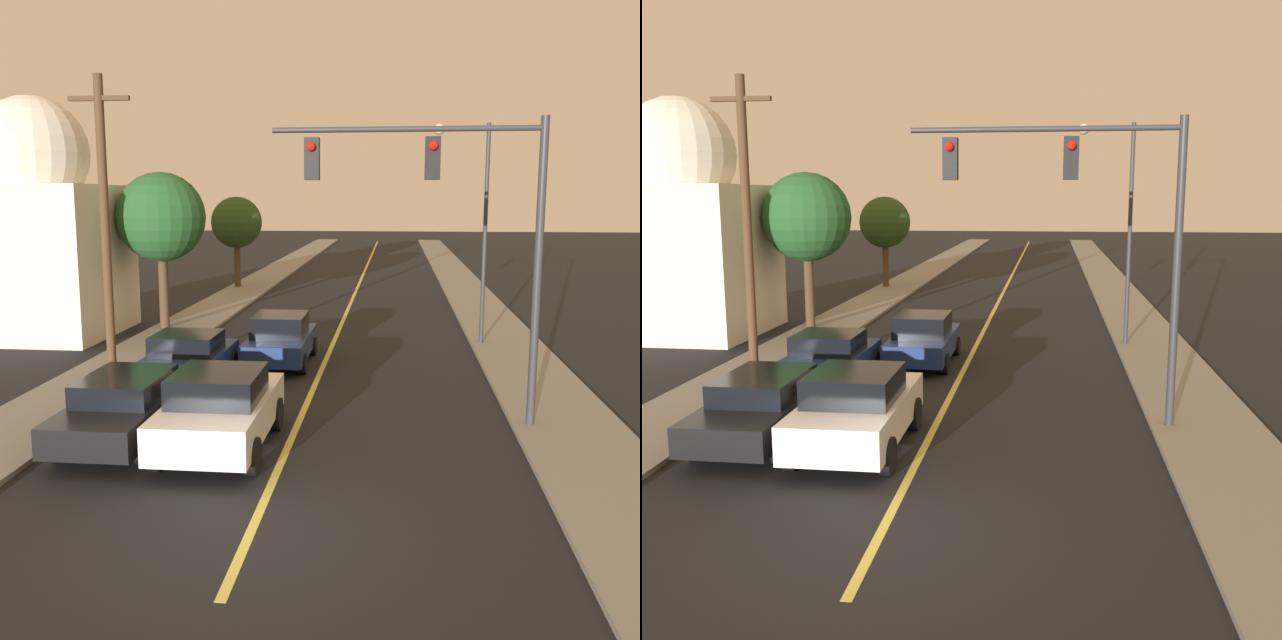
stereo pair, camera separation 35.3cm
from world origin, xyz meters
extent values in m
plane|color=black|center=(0.00, 0.00, 0.00)|extent=(200.00, 200.00, 0.00)
cube|color=black|center=(0.00, 36.00, 0.01)|extent=(9.60, 80.00, 0.01)
cube|color=#D1C14C|center=(0.00, 36.00, 0.01)|extent=(0.16, 76.00, 0.00)
cube|color=gray|center=(-6.05, 36.00, 0.06)|extent=(2.50, 80.00, 0.12)
cube|color=gray|center=(6.05, 36.00, 0.06)|extent=(2.50, 80.00, 0.12)
cube|color=white|center=(-1.34, 3.57, 0.73)|extent=(1.94, 4.27, 0.74)
cube|color=black|center=(-1.34, 3.40, 1.39)|extent=(1.71, 1.92, 0.58)
cylinder|color=black|center=(-2.26, 4.89, 0.36)|extent=(0.22, 0.73, 0.73)
cylinder|color=black|center=(-0.42, 4.89, 0.36)|extent=(0.22, 0.73, 0.73)
cylinder|color=black|center=(-2.26, 2.25, 0.36)|extent=(0.22, 0.73, 0.73)
cylinder|color=black|center=(-0.42, 2.25, 0.36)|extent=(0.22, 0.73, 0.73)
cube|color=navy|center=(-1.34, 11.27, 0.62)|extent=(1.78, 4.15, 0.62)
cube|color=black|center=(-1.34, 11.10, 1.25)|extent=(1.57, 1.87, 0.65)
cylinder|color=black|center=(-2.19, 12.55, 0.31)|extent=(0.22, 0.61, 0.61)
cylinder|color=black|center=(-0.50, 12.55, 0.31)|extent=(0.22, 0.61, 0.61)
cylinder|color=black|center=(-2.19, 9.98, 0.31)|extent=(0.22, 0.61, 0.61)
cylinder|color=black|center=(-0.50, 9.98, 0.31)|extent=(0.22, 0.61, 0.61)
cube|color=black|center=(-3.46, 4.09, 0.66)|extent=(1.81, 5.03, 0.60)
cube|color=black|center=(-3.46, 3.89, 1.20)|extent=(1.59, 2.26, 0.47)
cylinder|color=black|center=(-4.32, 5.65, 0.36)|extent=(0.22, 0.72, 0.72)
cylinder|color=black|center=(-2.60, 5.65, 0.36)|extent=(0.22, 0.72, 0.72)
cylinder|color=black|center=(-4.32, 2.53, 0.36)|extent=(0.22, 0.72, 0.72)
cylinder|color=black|center=(-2.60, 2.53, 0.36)|extent=(0.22, 0.72, 0.72)
cube|color=navy|center=(-3.46, 8.50, 0.63)|extent=(1.95, 3.82, 0.60)
cube|color=black|center=(-3.46, 8.35, 1.20)|extent=(1.71, 1.72, 0.53)
cylinder|color=black|center=(-4.38, 9.69, 0.33)|extent=(0.22, 0.67, 0.67)
cylinder|color=black|center=(-2.53, 9.69, 0.33)|extent=(0.22, 0.67, 0.67)
cylinder|color=black|center=(-4.38, 7.32, 0.33)|extent=(0.22, 0.67, 0.67)
cylinder|color=black|center=(-2.53, 7.32, 0.33)|extent=(0.22, 0.67, 0.67)
cylinder|color=#333338|center=(5.20, 5.56, 3.45)|extent=(0.18, 0.18, 6.67)
cylinder|color=#333338|center=(2.32, 5.56, 6.54)|extent=(5.76, 0.12, 0.12)
cube|color=black|center=(2.90, 5.56, 5.93)|extent=(0.32, 0.28, 0.90)
sphere|color=red|center=(2.90, 5.38, 6.17)|extent=(0.20, 0.20, 0.20)
cube|color=black|center=(0.31, 5.56, 5.93)|extent=(0.32, 0.28, 0.90)
sphere|color=red|center=(0.31, 5.38, 6.17)|extent=(0.20, 0.20, 0.20)
cylinder|color=#333338|center=(5.15, 14.62, 3.83)|extent=(0.14, 0.14, 7.42)
cylinder|color=#333338|center=(4.34, 14.62, 7.39)|extent=(1.63, 0.09, 0.09)
sphere|color=beige|center=(3.52, 14.62, 7.34)|extent=(0.36, 0.36, 0.36)
cylinder|color=#513823|center=(-5.40, 7.86, 4.15)|extent=(0.24, 0.24, 8.06)
cube|color=#513823|center=(-5.40, 7.86, 7.58)|extent=(1.60, 0.12, 0.12)
cylinder|color=#4C3823|center=(-6.72, 16.29, 1.65)|extent=(0.37, 0.37, 3.07)
sphere|color=#235628|center=(-6.72, 16.29, 4.37)|extent=(3.38, 3.38, 3.38)
cylinder|color=#4C3823|center=(-6.75, 29.34, 1.42)|extent=(0.36, 0.36, 2.61)
sphere|color=#2D4C1E|center=(-6.75, 29.34, 3.73)|extent=(2.86, 2.86, 2.86)
cube|color=silver|center=(-11.10, 15.18, 2.78)|extent=(5.59, 5.59, 5.56)
sphere|color=silver|center=(-11.10, 15.18, 6.69)|extent=(4.10, 4.10, 4.10)
camera|label=1|loc=(2.15, -10.14, 5.10)|focal=40.00mm
camera|label=2|loc=(2.50, -10.10, 5.10)|focal=40.00mm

